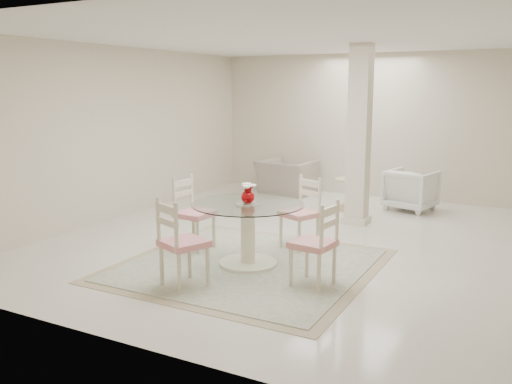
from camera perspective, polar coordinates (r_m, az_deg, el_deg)
The scene contains 13 objects.
ground at distance 7.55m, azimuth 3.85°, elevation -4.94°, with size 7.00×7.00×0.00m, color white.
room_shell at distance 7.26m, azimuth 4.04°, elevation 9.28°, with size 6.02×7.02×2.71m.
column at distance 8.34m, azimuth 10.80°, elevation 5.85°, with size 0.30×0.30×2.70m, color beige.
area_rug at distance 6.43m, azimuth -0.84°, elevation -7.69°, with size 2.84×2.84×0.02m.
dining_table at distance 6.32m, azimuth -0.85°, elevation -4.47°, with size 1.30×1.30×0.75m.
red_vase at distance 6.21m, azimuth -0.86°, elevation -0.14°, with size 0.18×0.17×0.24m.
dining_chair_east at distance 5.65m, azimuth 6.63°, elevation -4.79°, with size 0.46×0.46×1.02m.
dining_chair_north at distance 7.02m, azimuth 5.00°, elevation -1.61°, with size 0.54×0.54×1.03m.
dining_chair_west at distance 7.00m, azimuth -6.89°, elevation -1.62°, with size 0.45×0.45×1.04m.
dining_chair_south at distance 5.62m, azimuth -8.21°, elevation -4.69°, with size 0.55×0.55×1.06m.
recliner_taupe at distance 10.64m, azimuth 3.27°, elevation 1.57°, with size 1.02×0.89×0.66m, color #A19485.
armchair_white at distance 9.60m, azimuth 16.00°, elevation 0.23°, with size 0.74×0.77×0.70m, color white.
side_table at distance 9.47m, azimuth 9.76°, elevation -0.30°, with size 0.50×0.50×0.52m.
Camera 1 is at (2.93, -6.64, 2.06)m, focal length 38.00 mm.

